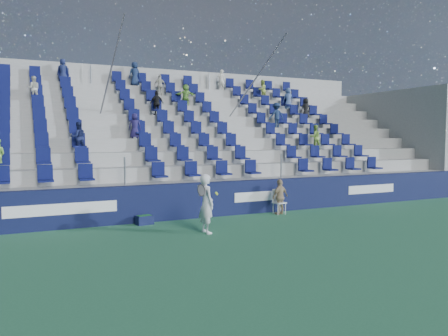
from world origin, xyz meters
The scene contains 7 objects.
ground centered at (0.00, 0.00, 0.00)m, with size 70.00×70.00×0.00m, color #32744B.
sponsor_wall centered at (0.00, 3.15, 0.60)m, with size 24.00×0.32×1.20m.
grandstand centered at (0.00, 8.24, 2.14)m, with size 24.00×8.17×6.63m.
tennis_player centered at (-1.30, 0.78, 0.85)m, with size 0.69×0.66×1.70m.
line_judge_chair centered at (2.27, 2.64, 0.51)m, with size 0.46×0.47×0.89m.
line_judge centered at (2.27, 2.50, 0.63)m, with size 0.74×0.31×1.26m, color tan.
ball_bin centered at (-2.59, 2.75, 0.16)m, with size 0.57×0.43×0.29m.
Camera 1 is at (-6.05, -10.63, 2.74)m, focal length 35.00 mm.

